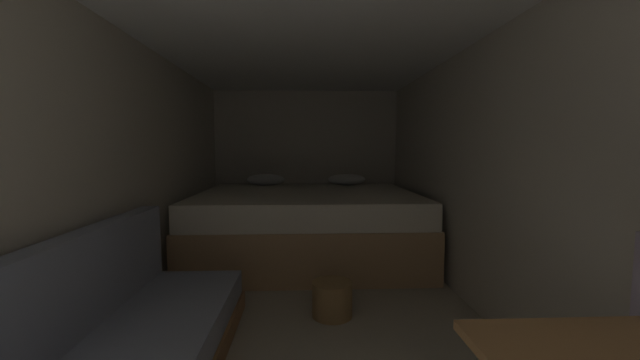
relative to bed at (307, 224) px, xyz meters
name	(u,v)px	position (x,y,z in m)	size (l,w,h in m)	color
ground_plane	(309,330)	(0.00, -1.65, -0.37)	(7.29, 7.29, 0.00)	#A39984
wall_back	(306,164)	(0.00, 1.02, 0.62)	(2.55, 0.05, 1.97)	beige
wall_left	(109,182)	(-1.25, -1.65, 0.62)	(0.05, 5.29, 1.97)	beige
wall_right	(500,181)	(1.25, -1.65, 0.62)	(0.05, 5.29, 1.97)	beige
ceiling_slab	(309,18)	(0.00, -1.65, 1.63)	(2.55, 5.29, 0.05)	white
bed	(307,224)	(0.00, 0.00, 0.00)	(2.33, 1.92, 0.87)	tan
wicker_basket	(332,299)	(0.17, -1.45, -0.24)	(0.29, 0.29, 0.25)	olive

